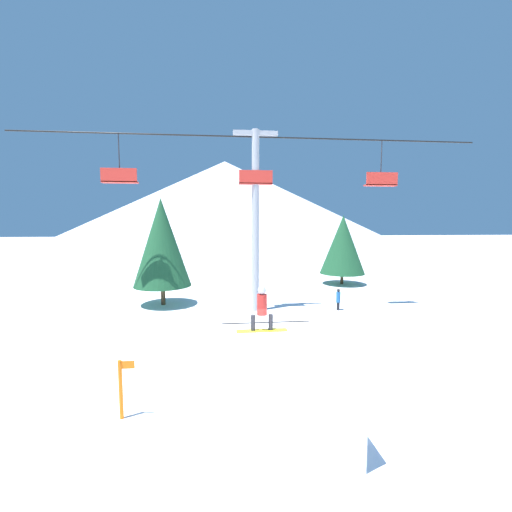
# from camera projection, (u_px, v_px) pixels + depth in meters

# --- Properties ---
(ground_plane) EXTENTS (220.00, 220.00, 0.00)m
(ground_plane) POSITION_uv_depth(u_px,v_px,m) (276.00, 409.00, 9.09)
(ground_plane) COLOR white
(mountain_ridge) EXTENTS (80.83, 80.83, 19.46)m
(mountain_ridge) POSITION_uv_depth(u_px,v_px,m) (225.00, 202.00, 83.46)
(mountain_ridge) COLOR silver
(mountain_ridge) RESTS_ON ground_plane
(snow_ramp) EXTENTS (2.79, 4.43, 1.81)m
(snow_ramp) POSITION_uv_depth(u_px,v_px,m) (278.00, 382.00, 8.70)
(snow_ramp) COLOR white
(snow_ramp) RESTS_ON ground_plane
(snowboarder) EXTENTS (1.48, 0.29, 1.33)m
(snowboarder) POSITION_uv_depth(u_px,v_px,m) (262.00, 308.00, 9.84)
(snowboarder) COLOR yellow
(snowboarder) RESTS_ON snow_ramp
(chairlift) EXTENTS (24.98, 0.44, 9.88)m
(chairlift) POSITION_uv_depth(u_px,v_px,m) (256.00, 202.00, 18.57)
(chairlift) COLOR #9E9EA3
(chairlift) RESTS_ON ground_plane
(pine_tree_near) EXTENTS (3.38, 3.38, 6.37)m
(pine_tree_near) POSITION_uv_depth(u_px,v_px,m) (162.00, 242.00, 20.19)
(pine_tree_near) COLOR #4C3823
(pine_tree_near) RESTS_ON ground_plane
(pine_tree_far) EXTENTS (3.53, 3.53, 5.48)m
(pine_tree_far) POSITION_uv_depth(u_px,v_px,m) (343.00, 245.00, 27.06)
(pine_tree_far) COLOR #4C3823
(pine_tree_far) RESTS_ON ground_plane
(trail_marker) EXTENTS (0.41, 0.10, 1.52)m
(trail_marker) POSITION_uv_depth(u_px,v_px,m) (121.00, 387.00, 8.59)
(trail_marker) COLOR orange
(trail_marker) RESTS_ON ground_plane
(distant_skier) EXTENTS (0.24, 0.24, 1.23)m
(distant_skier) POSITION_uv_depth(u_px,v_px,m) (338.00, 299.00, 19.21)
(distant_skier) COLOR black
(distant_skier) RESTS_ON ground_plane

